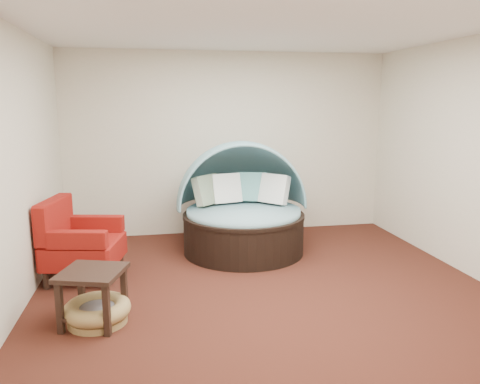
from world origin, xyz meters
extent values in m
plane|color=#401C12|center=(0.00, 0.00, 0.00)|extent=(5.00, 5.00, 0.00)
plane|color=beige|center=(0.00, 2.50, 1.40)|extent=(5.00, 0.00, 5.00)
plane|color=beige|center=(0.00, -2.50, 1.40)|extent=(5.00, 0.00, 5.00)
plane|color=beige|center=(-2.50, 0.00, 1.40)|extent=(0.00, 5.00, 5.00)
plane|color=white|center=(0.00, 0.00, 2.80)|extent=(5.00, 5.00, 0.00)
cylinder|color=black|center=(0.02, 1.40, 0.25)|extent=(1.70, 1.70, 0.50)
cylinder|color=black|center=(0.02, 1.40, 0.52)|extent=(1.72, 1.72, 0.05)
cylinder|color=#78A5AF|center=(0.02, 1.40, 0.56)|extent=(1.61, 1.61, 0.11)
cube|color=#345B41|center=(-0.44, 1.71, 0.83)|extent=(0.47, 0.46, 0.44)
cube|color=white|center=(-0.16, 1.78, 0.83)|extent=(0.46, 0.32, 0.44)
cube|color=#68B6B6|center=(0.23, 1.83, 0.83)|extent=(0.47, 0.35, 0.44)
cube|color=white|center=(0.50, 1.61, 0.83)|extent=(0.46, 0.47, 0.44)
cylinder|color=olive|center=(-1.74, -0.43, 0.03)|extent=(0.65, 0.65, 0.06)
torus|color=olive|center=(-1.74, -0.43, 0.14)|extent=(0.73, 0.73, 0.16)
cylinder|color=slate|center=(-1.74, -0.43, 0.12)|extent=(0.44, 0.44, 0.09)
cylinder|color=black|center=(-2.38, 0.52, 0.10)|extent=(0.09, 0.09, 0.20)
cylinder|color=black|center=(-2.25, 1.16, 0.10)|extent=(0.09, 0.09, 0.20)
cylinder|color=black|center=(-1.75, 0.39, 0.10)|extent=(0.09, 0.09, 0.20)
cylinder|color=black|center=(-1.62, 1.03, 0.10)|extent=(0.09, 0.09, 0.20)
cube|color=maroon|center=(-2.00, 0.78, 0.34)|extent=(0.96, 0.96, 0.28)
cube|color=maroon|center=(-2.32, 0.84, 0.72)|extent=(0.31, 0.83, 0.48)
cube|color=maroon|center=(-2.02, 0.43, 0.57)|extent=(0.66, 0.26, 0.20)
cube|color=maroon|center=(-1.88, 1.11, 0.57)|extent=(0.66, 0.26, 0.20)
cube|color=black|center=(-1.77, -0.43, 0.50)|extent=(0.68, 0.68, 0.04)
cube|color=black|center=(-1.77, -0.43, 0.13)|extent=(0.60, 0.60, 0.03)
cube|color=black|center=(-2.04, -0.58, 0.24)|extent=(0.07, 0.07, 0.48)
cube|color=black|center=(-1.91, -0.16, 0.24)|extent=(0.07, 0.07, 0.48)
cube|color=black|center=(-1.62, -0.71, 0.24)|extent=(0.07, 0.07, 0.48)
cube|color=black|center=(-1.50, -0.29, 0.24)|extent=(0.07, 0.07, 0.48)
camera|label=1|loc=(-1.19, -4.69, 2.04)|focal=35.00mm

